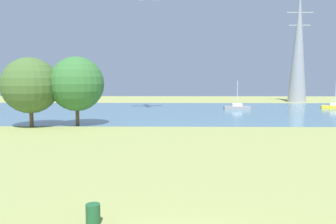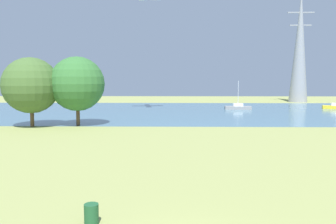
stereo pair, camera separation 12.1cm
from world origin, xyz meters
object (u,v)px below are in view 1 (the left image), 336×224
at_px(tree_east_near, 77,84).
at_px(electricity_pylon, 299,47).
at_px(sailboat_yellow, 335,107).
at_px(tree_west_near, 30,85).
at_px(sailboat_gray, 237,107).
at_px(litter_bin, 93,214).

xyz_separation_m(tree_east_near, electricity_pylon, (41.81, 43.52, 8.43)).
bearing_deg(sailboat_yellow, tree_west_near, -151.93).
bearing_deg(tree_west_near, sailboat_gray, 39.69).
distance_m(litter_bin, electricity_pylon, 79.90).
bearing_deg(tree_east_near, electricity_pylon, 46.15).
height_order(sailboat_gray, electricity_pylon, electricity_pylon).
bearing_deg(electricity_pylon, sailboat_gray, -131.20).
bearing_deg(sailboat_yellow, tree_east_near, -150.33).
height_order(sailboat_yellow, electricity_pylon, electricity_pylon).
xyz_separation_m(litter_bin, sailboat_yellow, (33.52, 51.91, 0.04)).
height_order(litter_bin, sailboat_yellow, sailboat_yellow).
xyz_separation_m(tree_west_near, tree_east_near, (5.10, 1.18, 0.16)).
distance_m(litter_bin, tree_east_near, 29.59).
bearing_deg(sailboat_yellow, sailboat_gray, -175.25).
bearing_deg(litter_bin, sailboat_gray, 73.64).
relative_size(litter_bin, tree_east_near, 0.10).
xyz_separation_m(litter_bin, electricity_pylon, (33.26, 71.46, 13.07)).
height_order(litter_bin, tree_east_near, tree_east_near).
xyz_separation_m(litter_bin, tree_east_near, (-8.55, 27.94, 4.64)).
height_order(tree_west_near, tree_east_near, tree_east_near).
relative_size(sailboat_gray, electricity_pylon, 0.20).
distance_m(litter_bin, tree_west_near, 30.37).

